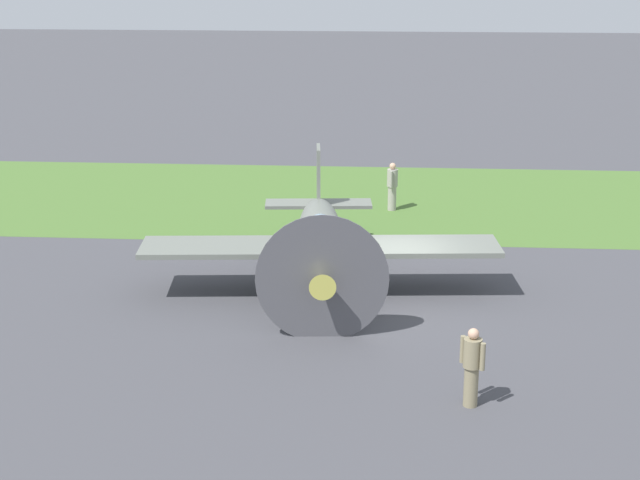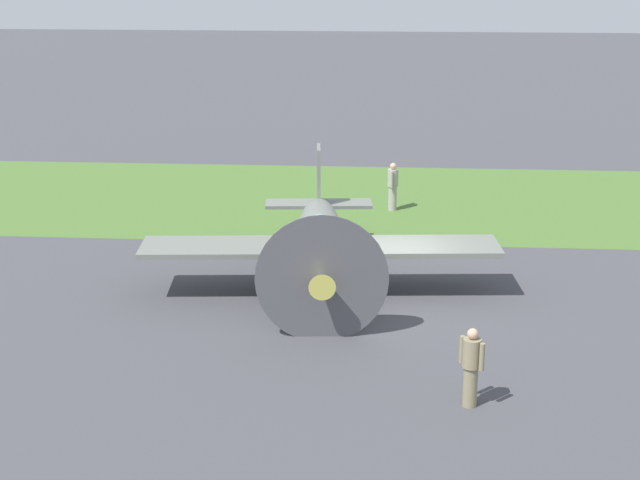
{
  "view_description": "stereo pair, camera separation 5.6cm",
  "coord_description": "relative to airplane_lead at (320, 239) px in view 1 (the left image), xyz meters",
  "views": [
    {
      "loc": [
        0.32,
        24.78,
        9.29
      ],
      "look_at": [
        2.1,
        -0.65,
        1.39
      ],
      "focal_mm": 54.47,
      "sensor_mm": 36.0,
      "label": 1
    },
    {
      "loc": [
        0.26,
        24.78,
        9.29
      ],
      "look_at": [
        2.1,
        -0.65,
        1.39
      ],
      "focal_mm": 54.47,
      "sensor_mm": 36.0,
      "label": 2
    }
  ],
  "objects": [
    {
      "name": "ground_plane",
      "position": [
        -2.09,
        0.49,
        -1.46
      ],
      "size": [
        160.0,
        160.0,
        0.0
      ],
      "primitive_type": "plane",
      "color": "#424247"
    },
    {
      "name": "grass_verge",
      "position": [
        -2.09,
        -9.78,
        -1.46
      ],
      "size": [
        120.0,
        11.0,
        0.01
      ],
      "primitive_type": "cube",
      "color": "#476B2D",
      "rests_on": "ground"
    },
    {
      "name": "airplane_lead",
      "position": [
        0.0,
        0.0,
        0.0
      ],
      "size": [
        9.84,
        7.79,
        3.5
      ],
      "rotation": [
        0.0,
        0.0,
        0.09
      ],
      "color": "slate",
      "rests_on": "ground"
    },
    {
      "name": "ground_crew_chief",
      "position": [
        -3.61,
        6.8,
        -0.55
      ],
      "size": [
        0.49,
        0.47,
        1.73
      ],
      "rotation": [
        0.0,
        0.0,
        2.39
      ],
      "color": "#847A5B",
      "rests_on": "ground"
    },
    {
      "name": "ground_crew_mechanic",
      "position": [
        -1.99,
        -8.43,
        -0.55
      ],
      "size": [
        0.38,
        0.62,
        1.73
      ],
      "rotation": [
        0.0,
        0.0,
        1.38
      ],
      "color": "#9E998E",
      "rests_on": "ground"
    }
  ]
}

